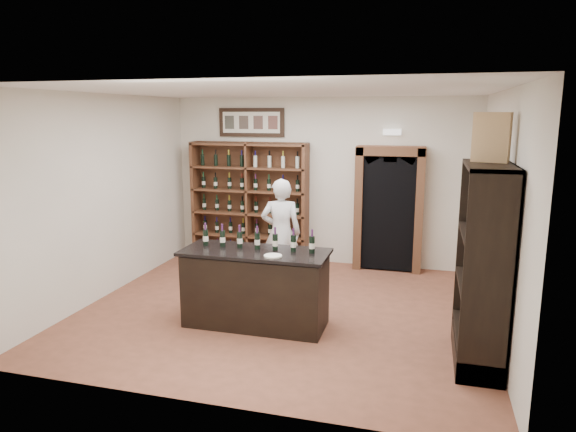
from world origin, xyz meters
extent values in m
plane|color=brown|center=(0.00, 0.00, 0.00)|extent=(5.50, 5.50, 0.00)
plane|color=white|center=(0.00, 0.00, 3.00)|extent=(5.50, 5.50, 0.00)
cube|color=silver|center=(0.00, 2.50, 1.50)|extent=(5.50, 0.04, 3.00)
cube|color=silver|center=(-2.75, 0.00, 1.50)|extent=(0.04, 5.00, 3.00)
cube|color=silver|center=(2.75, 0.00, 1.50)|extent=(0.04, 5.00, 3.00)
cube|color=brown|center=(-1.30, 2.47, 1.10)|extent=(2.20, 0.02, 2.20)
cube|color=brown|center=(-2.37, 2.29, 1.10)|extent=(0.06, 0.38, 2.20)
cube|color=brown|center=(-0.23, 2.29, 1.10)|extent=(0.06, 0.38, 2.20)
cube|color=brown|center=(-1.30, 2.29, 1.10)|extent=(0.04, 0.38, 2.20)
cube|color=brown|center=(-1.30, 2.29, 0.04)|extent=(2.18, 0.38, 0.04)
cube|color=brown|center=(-1.30, 2.29, 0.46)|extent=(2.18, 0.38, 0.04)
cube|color=brown|center=(-1.30, 2.29, 0.89)|extent=(2.18, 0.38, 0.03)
cube|color=brown|center=(-1.30, 2.29, 1.31)|extent=(2.18, 0.38, 0.04)
cube|color=brown|center=(-1.30, 2.29, 1.74)|extent=(2.18, 0.38, 0.04)
cube|color=brown|center=(-1.30, 2.29, 2.16)|extent=(2.18, 0.38, 0.04)
cube|color=black|center=(-1.30, 2.47, 2.55)|extent=(1.25, 0.04, 0.52)
cube|color=black|center=(1.25, 2.34, 1.06)|extent=(0.97, 0.29, 2.05)
cube|color=#A76640|center=(0.74, 2.32, 1.07)|extent=(0.14, 0.35, 2.15)
cube|color=#A76640|center=(1.76, 2.32, 1.07)|extent=(0.14, 0.35, 2.15)
cube|color=#A76640|center=(1.25, 2.32, 2.09)|extent=(1.15, 0.35, 0.16)
cube|color=white|center=(1.25, 2.42, 2.40)|extent=(0.30, 0.10, 0.10)
cube|color=black|center=(-0.20, -0.60, 0.47)|extent=(1.80, 0.70, 0.94)
cube|color=black|center=(-0.20, -0.60, 0.98)|extent=(1.88, 0.78, 0.04)
cylinder|color=black|center=(-0.92, -0.51, 1.10)|extent=(0.07, 0.07, 0.21)
cylinder|color=silver|center=(-0.92, -0.51, 1.09)|extent=(0.07, 0.07, 0.07)
cylinder|color=#542461|center=(-0.92, -0.51, 1.25)|extent=(0.03, 0.03, 0.09)
cylinder|color=black|center=(-0.68, -0.51, 1.10)|extent=(0.07, 0.07, 0.21)
cylinder|color=silver|center=(-0.68, -0.51, 1.09)|extent=(0.07, 0.07, 0.07)
cylinder|color=#542461|center=(-0.68, -0.51, 1.25)|extent=(0.03, 0.03, 0.09)
cylinder|color=black|center=(-0.44, -0.51, 1.10)|extent=(0.07, 0.07, 0.21)
cylinder|color=silver|center=(-0.44, -0.51, 1.09)|extent=(0.07, 0.07, 0.07)
cylinder|color=#542461|center=(-0.44, -0.51, 1.25)|extent=(0.03, 0.03, 0.09)
cylinder|color=black|center=(-0.20, -0.51, 1.10)|extent=(0.07, 0.07, 0.21)
cylinder|color=silver|center=(-0.20, -0.51, 1.09)|extent=(0.07, 0.07, 0.07)
cylinder|color=#542461|center=(-0.20, -0.51, 1.25)|extent=(0.03, 0.03, 0.09)
cylinder|color=black|center=(0.04, -0.51, 1.10)|extent=(0.07, 0.07, 0.21)
cylinder|color=silver|center=(0.04, -0.51, 1.09)|extent=(0.07, 0.07, 0.07)
cylinder|color=#542461|center=(0.04, -0.51, 1.25)|extent=(0.03, 0.03, 0.09)
cylinder|color=black|center=(0.28, -0.51, 1.10)|extent=(0.07, 0.07, 0.21)
cylinder|color=silver|center=(0.28, -0.51, 1.09)|extent=(0.07, 0.07, 0.07)
cylinder|color=#542461|center=(0.28, -0.51, 1.25)|extent=(0.03, 0.03, 0.09)
cylinder|color=black|center=(0.52, -0.51, 1.10)|extent=(0.07, 0.07, 0.21)
cylinder|color=silver|center=(0.52, -0.51, 1.09)|extent=(0.07, 0.07, 0.07)
cylinder|color=#542461|center=(0.52, -0.51, 1.25)|extent=(0.03, 0.03, 0.09)
cube|color=black|center=(2.72, -0.90, 1.10)|extent=(0.02, 1.20, 2.20)
cube|color=black|center=(2.49, -1.48, 1.10)|extent=(0.48, 0.04, 2.20)
cube|color=black|center=(2.49, -0.32, 1.10)|extent=(0.48, 0.04, 2.20)
cube|color=black|center=(2.49, -0.90, 2.18)|extent=(0.48, 1.20, 0.04)
cube|color=black|center=(2.49, -0.90, 0.12)|extent=(0.48, 1.20, 0.24)
cube|color=black|center=(2.49, -0.90, 0.35)|extent=(0.48, 1.16, 0.03)
cube|color=black|center=(2.49, -0.90, 0.90)|extent=(0.48, 1.16, 0.03)
cube|color=black|center=(2.49, -0.90, 1.45)|extent=(0.48, 1.16, 0.03)
imported|color=silver|center=(-0.31, 0.97, 0.86)|extent=(0.71, 0.55, 1.73)
cylinder|color=silver|center=(0.10, -0.81, 1.01)|extent=(0.22, 0.22, 0.02)
cube|color=tan|center=(2.50, -0.71, 2.46)|extent=(0.40, 0.25, 0.53)
camera|label=1|loc=(1.87, -6.57, 2.71)|focal=32.00mm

